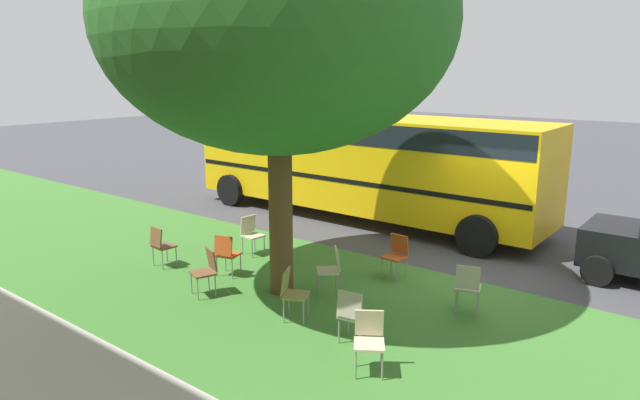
% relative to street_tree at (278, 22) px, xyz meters
% --- Properties ---
extents(ground, '(80.00, 80.00, 0.00)m').
position_rel_street_tree_xyz_m(ground, '(-2.35, -3.00, -4.92)').
color(ground, '#424247').
extents(grass_verge, '(48.00, 6.00, 0.01)m').
position_rel_street_tree_xyz_m(grass_verge, '(-2.35, 0.20, -4.92)').
color(grass_verge, '#3D752D').
rests_on(grass_verge, ground).
extents(street_tree, '(6.17, 6.17, 7.21)m').
position_rel_street_tree_xyz_m(street_tree, '(0.00, 0.00, 0.00)').
color(street_tree, brown).
rests_on(street_tree, ground).
extents(chair_0, '(0.45, 0.45, 0.88)m').
position_rel_street_tree_xyz_m(chair_0, '(2.95, 0.54, -4.40)').
color(chair_0, brown).
rests_on(chair_0, ground).
extents(chair_1, '(0.44, 0.44, 0.88)m').
position_rel_street_tree_xyz_m(chair_1, '(-1.31, -2.01, -4.40)').
color(chair_1, '#C64C1E').
rests_on(chair_1, ground).
extents(chair_2, '(0.56, 0.55, 0.88)m').
position_rel_street_tree_xyz_m(chair_2, '(-0.95, 0.81, -4.40)').
color(chair_2, olive).
rests_on(chair_2, ground).
extents(chair_3, '(0.59, 0.59, 0.88)m').
position_rel_street_tree_xyz_m(chair_3, '(-0.77, -0.55, -4.40)').
color(chair_3, beige).
rests_on(chair_3, ground).
extents(chair_4, '(0.53, 0.53, 0.88)m').
position_rel_street_tree_xyz_m(chair_4, '(-3.16, -1.27, -4.40)').
color(chair_4, '#ADA393').
rests_on(chair_4, ground).
extents(chair_5, '(0.54, 0.54, 0.88)m').
position_rel_street_tree_xyz_m(chair_5, '(1.01, 0.97, -4.40)').
color(chair_5, brown).
rests_on(chair_5, ground).
extents(chair_6, '(0.51, 0.52, 0.88)m').
position_rel_street_tree_xyz_m(chair_6, '(1.44, 0.07, -4.40)').
color(chair_6, '#C64C1E').
rests_on(chair_6, ground).
extents(chair_7, '(0.48, 0.48, 0.88)m').
position_rel_street_tree_xyz_m(chair_7, '(-2.25, 0.90, -4.40)').
color(chair_7, '#ADA393').
rests_on(chair_7, ground).
extents(chair_8, '(0.46, 0.46, 0.88)m').
position_rel_street_tree_xyz_m(chair_8, '(2.06, -1.27, -4.40)').
color(chair_8, beige).
rests_on(chair_8, ground).
extents(chair_9, '(0.58, 0.58, 0.88)m').
position_rel_street_tree_xyz_m(chair_9, '(-2.89, 1.42, -4.40)').
color(chair_9, beige).
rests_on(chair_9, ground).
extents(school_bus, '(10.40, 2.80, 2.88)m').
position_rel_street_tree_xyz_m(school_bus, '(1.93, -5.54, -3.16)').
color(school_bus, yellow).
rests_on(school_bus, ground).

